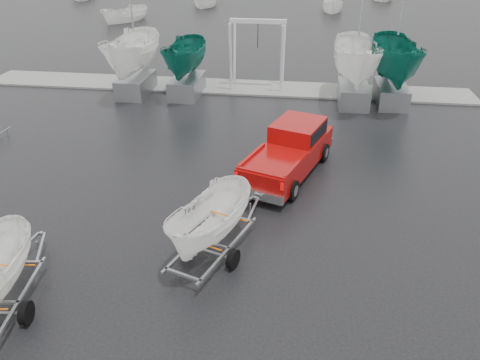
{
  "coord_description": "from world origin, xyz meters",
  "views": [
    {
      "loc": [
        4.98,
        -14.86,
        8.72
      ],
      "look_at": [
        3.07,
        -1.07,
        1.2
      ],
      "focal_mm": 35.0,
      "sensor_mm": 36.0,
      "label": 1
    }
  ],
  "objects": [
    {
      "name": "boat_hoist",
      "position": [
        2.18,
        13.0,
        2.67
      ],
      "size": [
        3.3,
        2.18,
        4.12
      ],
      "color": "silver",
      "rests_on": "ground"
    },
    {
      "name": "keelboat_3",
      "position": [
        9.86,
        11.3,
        3.99
      ],
      "size": [
        2.51,
        3.2,
        10.68
      ],
      "color": "gray",
      "rests_on": "ground"
    },
    {
      "name": "ground_plane",
      "position": [
        0.0,
        0.0,
        0.0
      ],
      "size": [
        120.0,
        120.0,
        0.0
      ],
      "primitive_type": "plane",
      "color": "black",
      "rests_on": "ground"
    },
    {
      "name": "moored_boat_2",
      "position": [
        7.87,
        44.6,
        0.01
      ],
      "size": [
        2.49,
        2.55,
        11.15
      ],
      "rotation": [
        0.0,
        0.0,
        6.23
      ],
      "color": "white",
      "rests_on": "ground"
    },
    {
      "name": "keelboat_2",
      "position": [
        7.76,
        11.0,
        3.95
      ],
      "size": [
        2.48,
        3.2,
        10.65
      ],
      "color": "gray",
      "rests_on": "ground"
    },
    {
      "name": "pickup_truck",
      "position": [
        4.67,
        2.22,
        0.98
      ],
      "size": [
        3.66,
        5.99,
        1.89
      ],
      "rotation": [
        0.0,
        0.0,
        -0.33
      ],
      "color": "#940808",
      "rests_on": "ground"
    },
    {
      "name": "keelboat_1",
      "position": [
        -1.76,
        11.2,
        3.27
      ],
      "size": [
        2.09,
        3.2,
        6.66
      ],
      "color": "gray",
      "rests_on": "ground"
    },
    {
      "name": "moored_boat_0",
      "position": [
        -14.11,
        34.68,
        0.01
      ],
      "size": [
        3.19,
        3.23,
        11.19
      ],
      "rotation": [
        0.0,
        0.0,
        5.86
      ],
      "color": "white",
      "rests_on": "ground"
    },
    {
      "name": "dock",
      "position": [
        0.0,
        13.0,
        0.05
      ],
      "size": [
        30.0,
        3.0,
        0.12
      ],
      "primitive_type": "cube",
      "color": "gray",
      "rests_on": "ground"
    },
    {
      "name": "moored_boat_1",
      "position": [
        -7.86,
        46.74,
        0.0
      ],
      "size": [
        2.72,
        2.78,
        11.45
      ],
      "rotation": [
        0.0,
        0.0,
        3.09
      ],
      "color": "white",
      "rests_on": "ground"
    },
    {
      "name": "keelboat_0",
      "position": [
        -4.79,
        11.0,
        3.88
      ],
      "size": [
        2.44,
        3.2,
        10.61
      ],
      "color": "gray",
      "rests_on": "ground"
    },
    {
      "name": "trailer_hitched",
      "position": [
        2.61,
        -3.76,
        2.42
      ],
      "size": [
        2.29,
        3.79,
        4.44
      ],
      "rotation": [
        0.0,
        0.0,
        -0.33
      ],
      "color": "gray",
      "rests_on": "ground"
    },
    {
      "name": "moored_boat_3",
      "position": [
        14.97,
        55.93,
        0.0
      ],
      "size": [
        3.18,
        3.24,
        11.84
      ],
      "rotation": [
        0.0,
        0.0,
        3.04
      ],
      "color": "white",
      "rests_on": "ground"
    }
  ]
}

